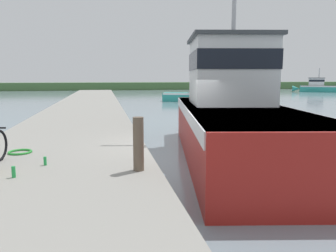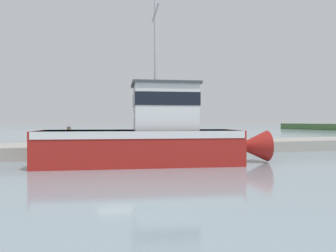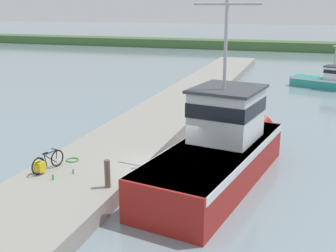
# 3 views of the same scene
# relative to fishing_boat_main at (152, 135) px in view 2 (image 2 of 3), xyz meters

# --- Properties ---
(ground_plane) EXTENTS (320.00, 320.00, 0.00)m
(ground_plane) POSITION_rel_fishing_boat_main_xyz_m (-2.03, -1.16, -1.43)
(ground_plane) COLOR gray
(dock_pier) EXTENTS (4.51, 80.00, 0.71)m
(dock_pier) POSITION_rel_fishing_boat_main_xyz_m (-5.33, -1.16, -1.07)
(dock_pier) COLOR gray
(dock_pier) RESTS_ON ground_plane
(fishing_boat_main) EXTENTS (4.81, 11.53, 8.49)m
(fishing_boat_main) POSITION_rel_fishing_boat_main_xyz_m (0.00, 0.00, 0.00)
(fishing_boat_main) COLOR maroon
(fishing_boat_main) RESTS_ON ground_plane
(bicycle_touring) EXTENTS (0.65, 1.74, 0.79)m
(bicycle_touring) POSITION_rel_fishing_boat_main_xyz_m (-6.64, -3.14, -0.35)
(bicycle_touring) COLOR black
(bicycle_touring) RESTS_ON dock_pier
(mooring_post) EXTENTS (0.21, 0.21, 1.08)m
(mooring_post) POSITION_rel_fishing_boat_main_xyz_m (-3.52, -3.78, -0.18)
(mooring_post) COLOR brown
(mooring_post) RESTS_ON dock_pier
(hose_coil) EXTENTS (0.57, 0.57, 0.05)m
(hose_coil) POSITION_rel_fishing_boat_main_xyz_m (-6.25, -1.69, -0.69)
(hose_coil) COLOR green
(hose_coil) RESTS_ON dock_pier
(water_bottle_by_bike) EXTENTS (0.07, 0.07, 0.22)m
(water_bottle_by_bike) POSITION_rel_fishing_boat_main_xyz_m (-5.87, -3.81, -0.61)
(water_bottle_by_bike) COLOR green
(water_bottle_by_bike) RESTS_ON dock_pier
(water_bottle_on_curb) EXTENTS (0.06, 0.06, 0.19)m
(water_bottle_on_curb) POSITION_rel_fishing_boat_main_xyz_m (-5.44, -3.01, -0.62)
(water_bottle_on_curb) COLOR green
(water_bottle_on_curb) RESTS_ON dock_pier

